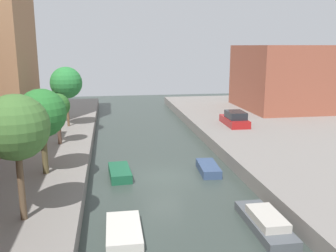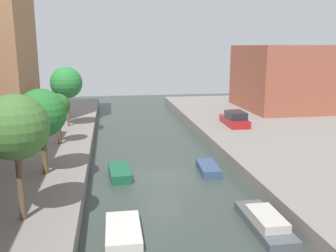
# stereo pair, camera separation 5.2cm
# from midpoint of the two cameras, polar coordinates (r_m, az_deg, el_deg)

# --- Properties ---
(ground_plane) EXTENTS (84.00, 84.00, 0.00)m
(ground_plane) POSITION_cam_midpoint_polar(r_m,az_deg,el_deg) (24.72, -0.67, -8.07)
(ground_plane) COLOR #333D38
(low_block_right) EXTENTS (10.00, 11.67, 7.75)m
(low_block_right) POSITION_cam_midpoint_polar(r_m,az_deg,el_deg) (47.50, 17.77, 7.29)
(low_block_right) COLOR brown
(low_block_right) RESTS_ON quay_right
(street_tree_1) EXTENTS (2.88, 2.88, 5.70)m
(street_tree_1) POSITION_cam_midpoint_polar(r_m,az_deg,el_deg) (16.86, -22.75, -0.28)
(street_tree_1) COLOR brown
(street_tree_1) RESTS_ON quay_left
(street_tree_2) EXTENTS (2.93, 2.93, 5.22)m
(street_tree_2) POSITION_cam_midpoint_polar(r_m,az_deg,el_deg) (22.86, -19.18, 1.83)
(street_tree_2) COLOR brown
(street_tree_2) RESTS_ON quay_left
(street_tree_3) EXTENTS (1.92, 1.92, 4.06)m
(street_tree_3) POSITION_cam_midpoint_polar(r_m,az_deg,el_deg) (29.74, -16.87, 2.98)
(street_tree_3) COLOR #4F382C
(street_tree_3) RESTS_ON quay_left
(street_tree_4) EXTENTS (3.03, 3.03, 5.75)m
(street_tree_4) POSITION_cam_midpoint_polar(r_m,az_deg,el_deg) (36.23, -15.64, 6.54)
(street_tree_4) COLOR brown
(street_tree_4) RESTS_ON quay_left
(parked_car) EXTENTS (1.97, 4.43, 1.41)m
(parked_car) POSITION_cam_midpoint_polar(r_m,az_deg,el_deg) (36.49, 10.49, 1.04)
(parked_car) COLOR maroon
(parked_car) RESTS_ON quay_right
(moored_boat_left_2) EXTENTS (1.64, 3.26, 0.47)m
(moored_boat_left_2) POSITION_cam_midpoint_polar(r_m,az_deg,el_deg) (17.72, -6.94, -16.06)
(moored_boat_left_2) COLOR beige
(moored_boat_left_2) RESTS_ON ground_plane
(moored_boat_left_3) EXTENTS (1.54, 3.21, 0.59)m
(moored_boat_left_3) POSITION_cam_midpoint_polar(r_m,az_deg,el_deg) (24.96, -7.54, -7.25)
(moored_boat_left_3) COLOR #195638
(moored_boat_left_3) RESTS_ON ground_plane
(moored_boat_right_2) EXTENTS (1.51, 4.56, 0.84)m
(moored_boat_right_2) POSITION_cam_midpoint_polar(r_m,az_deg,el_deg) (18.76, 15.05, -14.34)
(moored_boat_right_2) COLOR #4C5156
(moored_boat_right_2) RESTS_ON ground_plane
(moored_boat_right_3) EXTENTS (1.45, 3.15, 0.57)m
(moored_boat_right_3) POSITION_cam_midpoint_polar(r_m,az_deg,el_deg) (25.77, 6.38, -6.61)
(moored_boat_right_3) COLOR #33476B
(moored_boat_right_3) RESTS_ON ground_plane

